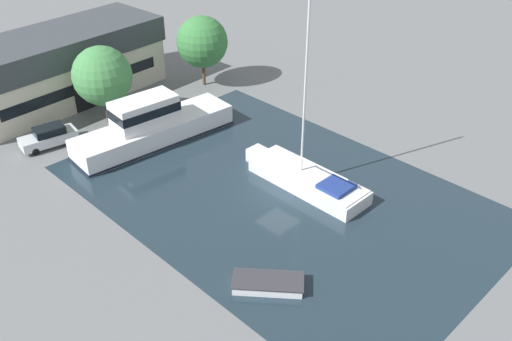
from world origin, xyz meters
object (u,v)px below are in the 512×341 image
(quay_tree_by_water, at_px, (202,42))
(small_dinghy, at_px, (268,283))
(parked_car, at_px, (49,137))
(quay_tree_near_building, at_px, (102,76))
(warehouse_building, at_px, (60,66))
(sailboat_moored, at_px, (306,178))
(motor_cruiser, at_px, (151,126))

(quay_tree_by_water, relative_size, small_dinghy, 1.61)
(small_dinghy, bearing_deg, parked_car, -128.47)
(quay_tree_near_building, relative_size, parked_car, 1.46)
(warehouse_building, height_order, quay_tree_by_water, quay_tree_by_water)
(warehouse_building, distance_m, quay_tree_near_building, 7.25)
(sailboat_moored, distance_m, motor_cruiser, 14.18)
(sailboat_moored, bearing_deg, small_dinghy, -150.73)
(quay_tree_near_building, bearing_deg, warehouse_building, 92.00)
(quay_tree_by_water, bearing_deg, sailboat_moored, -108.97)
(warehouse_building, xyz_separation_m, quay_tree_by_water, (11.64, -6.99, 1.20))
(parked_car, xyz_separation_m, motor_cruiser, (6.50, -5.46, 0.62))
(quay_tree_by_water, distance_m, parked_car, 17.64)
(parked_car, bearing_deg, quay_tree_by_water, -79.36)
(sailboat_moored, height_order, motor_cruiser, sailboat_moored)
(quay_tree_by_water, distance_m, sailboat_moored, 20.96)
(quay_tree_near_building, height_order, quay_tree_by_water, quay_tree_by_water)
(parked_car, bearing_deg, small_dinghy, -168.82)
(warehouse_building, distance_m, motor_cruiser, 13.07)
(motor_cruiser, bearing_deg, parked_car, 54.81)
(quay_tree_near_building, bearing_deg, quay_tree_by_water, 0.88)
(sailboat_moored, distance_m, small_dinghy, 11.09)
(sailboat_moored, bearing_deg, quay_tree_by_water, 71.05)
(sailboat_moored, xyz_separation_m, motor_cruiser, (-4.05, 13.57, 0.80))
(parked_car, bearing_deg, quay_tree_near_building, -78.06)
(quay_tree_by_water, xyz_separation_m, sailboat_moored, (-6.70, -19.49, -3.83))
(parked_car, height_order, motor_cruiser, motor_cruiser)
(parked_car, distance_m, motor_cruiser, 8.51)
(quay_tree_near_building, relative_size, quay_tree_by_water, 0.99)
(warehouse_building, xyz_separation_m, sailboat_moored, (4.94, -26.47, -2.63))
(warehouse_building, distance_m, small_dinghy, 32.37)
(warehouse_building, distance_m, quay_tree_by_water, 13.63)
(warehouse_building, height_order, small_dinghy, warehouse_building)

